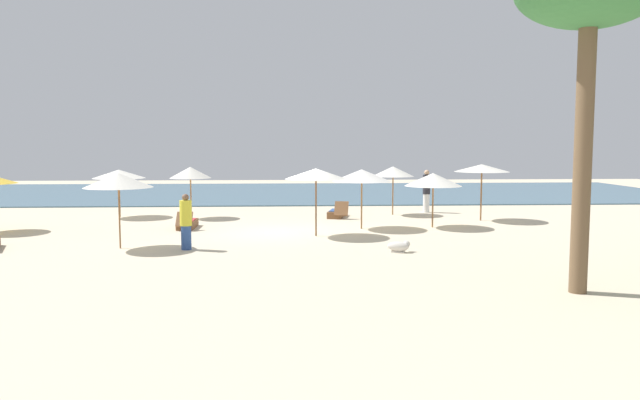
% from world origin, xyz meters
% --- Properties ---
extents(ground_plane, '(60.00, 60.00, 0.00)m').
position_xyz_m(ground_plane, '(0.00, 0.00, 0.00)').
color(ground_plane, beige).
extents(ocean_water, '(48.00, 16.00, 0.06)m').
position_xyz_m(ocean_water, '(0.00, 17.00, 0.03)').
color(ocean_water, '#476B7F').
rests_on(ocean_water, ground_plane).
extents(umbrella_0, '(1.73, 1.73, 2.16)m').
position_xyz_m(umbrella_0, '(-4.02, 4.56, 1.92)').
color(umbrella_0, olive).
rests_on(umbrella_0, ground_plane).
extents(umbrella_2, '(2.14, 2.14, 2.05)m').
position_xyz_m(umbrella_2, '(5.50, 1.25, 1.80)').
color(umbrella_2, olive).
rests_on(umbrella_2, ground_plane).
extents(umbrella_3, '(2.10, 2.10, 2.31)m').
position_xyz_m(umbrella_3, '(1.03, -0.64, 2.13)').
color(umbrella_3, brown).
rests_on(umbrella_3, ground_plane).
extents(umbrella_4, '(2.05, 2.05, 2.28)m').
position_xyz_m(umbrella_4, '(-5.00, -2.80, 2.06)').
color(umbrella_4, brown).
rests_on(umbrella_4, ground_plane).
extents(umbrella_5, '(1.82, 1.82, 2.13)m').
position_xyz_m(umbrella_5, '(4.67, 5.28, 1.91)').
color(umbrella_5, olive).
rests_on(umbrella_5, ground_plane).
extents(umbrella_6, '(2.17, 2.17, 2.20)m').
position_xyz_m(umbrella_6, '(2.79, 1.05, 1.98)').
color(umbrella_6, olive).
rests_on(umbrella_6, ground_plane).
extents(umbrella_7, '(2.19, 2.19, 2.03)m').
position_xyz_m(umbrella_7, '(-7.11, 5.04, 1.84)').
color(umbrella_7, brown).
rests_on(umbrella_7, ground_plane).
extents(umbrella_8, '(2.21, 2.21, 2.30)m').
position_xyz_m(umbrella_8, '(7.94, 3.17, 2.14)').
color(umbrella_8, brown).
rests_on(umbrella_8, ground_plane).
extents(lounger_1, '(0.61, 1.71, 0.67)m').
position_xyz_m(lounger_1, '(-3.69, 1.50, 0.18)').
color(lounger_1, brown).
rests_on(lounger_1, ground_plane).
extents(lounger_2, '(0.93, 1.74, 0.73)m').
position_xyz_m(lounger_2, '(2.15, 4.51, 0.18)').
color(lounger_2, brown).
rests_on(lounger_2, ground_plane).
extents(person_0, '(0.48, 0.48, 1.94)m').
position_xyz_m(person_0, '(6.36, 6.15, 0.99)').
color(person_0, white).
rests_on(person_0, ground_plane).
extents(person_1, '(0.49, 0.49, 1.67)m').
position_xyz_m(person_1, '(-2.96, -3.12, 0.84)').
color(person_1, '#2D4C8C').
rests_on(person_1, ground_plane).
extents(dog, '(0.72, 0.48, 0.33)m').
position_xyz_m(dog, '(3.32, -3.88, 0.17)').
color(dog, silver).
rests_on(dog, ground_plane).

